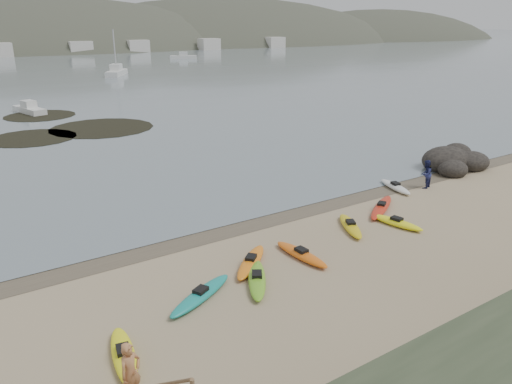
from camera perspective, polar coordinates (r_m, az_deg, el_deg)
ground at (r=26.61m, az=0.00°, el=-3.06°), size 600.00×600.00×0.00m
wet_sand at (r=26.38m, az=0.36°, el=-3.25°), size 60.00×60.00×0.00m
kayaks at (r=23.34m, az=6.38°, el=-6.01°), size 21.33×9.84×0.34m
person_west at (r=14.80m, az=-14.13°, el=-19.42°), size 0.78×0.65×1.85m
person_east at (r=32.97m, az=18.85°, el=1.95°), size 1.04×0.91×1.80m
rock_cluster at (r=38.44m, az=21.65°, el=2.96°), size 5.43×4.02×1.91m
kelp_mats at (r=53.25m, az=-20.87°, el=6.96°), size 15.40×19.14×0.04m
moored_boats at (r=102.79m, az=-24.35°, el=12.07°), size 85.58×73.42×1.19m
far_hills at (r=222.44m, az=-20.24°, el=11.14°), size 550.00×135.00×80.00m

